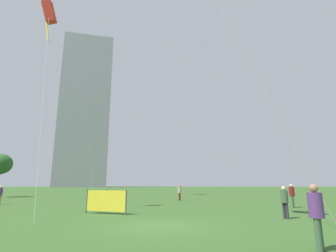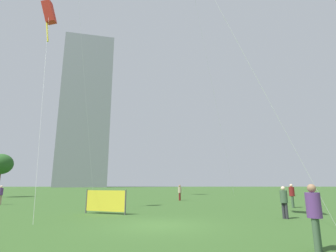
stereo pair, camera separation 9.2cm
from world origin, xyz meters
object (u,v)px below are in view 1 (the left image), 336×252
object	(u,v)px
person_standing_2	(316,212)
kite_flying_2	(49,13)
person_standing_0	(0,194)
park_tree_0	(0,164)
event_banner	(106,201)
person_standing_5	(180,191)
distant_highrise_0	(86,111)
person_standing_3	(292,194)
person_standing_1	(285,200)

from	to	relation	value
person_standing_2	kite_flying_2	xyz separation A→B (m)	(-12.54, 9.95, 13.10)
person_standing_0	park_tree_0	distance (m)	14.62
person_standing_0	event_banner	world-z (taller)	person_standing_0
person_standing_5	kite_flying_2	xyz separation A→B (m)	(-10.36, -10.91, 13.17)
distant_highrise_0	person_standing_3	bearing A→B (deg)	-78.39
person_standing_2	distant_highrise_0	distance (m)	138.70
park_tree_0	distant_highrise_0	size ratio (longest dim) A/B	0.07
person_standing_5	event_banner	size ratio (longest dim) A/B	0.63
person_standing_0	person_standing_5	size ratio (longest dim) A/B	0.99
event_banner	person_standing_0	bearing A→B (deg)	145.72
person_standing_5	kite_flying_2	distance (m)	19.99
kite_flying_2	distant_highrise_0	distance (m)	122.70
person_standing_2	person_standing_3	size ratio (longest dim) A/B	1.01
event_banner	kite_flying_2	bearing A→B (deg)	166.03
person_standing_0	park_tree_0	xyz separation A→B (m)	(-7.62, 12.04, 3.30)
person_standing_2	person_standing_0	bearing A→B (deg)	-90.04
person_standing_0	kite_flying_2	xyz separation A→B (m)	(5.14, -5.73, 13.18)
person_standing_5	park_tree_0	world-z (taller)	park_tree_0
person_standing_5	kite_flying_2	bearing A→B (deg)	-19.11
kite_flying_2	distant_highrise_0	world-z (taller)	distant_highrise_0
park_tree_0	event_banner	xyz separation A→B (m)	(17.90, -19.05, -3.47)
person_standing_1	person_standing_2	bearing A→B (deg)	-52.64
person_standing_3	person_standing_0	bearing A→B (deg)	-61.68
person_standing_3	distant_highrise_0	distance (m)	129.65
person_standing_2	person_standing_3	bearing A→B (deg)	-162.66
person_standing_3	distant_highrise_0	bearing A→B (deg)	-119.87
park_tree_0	kite_flying_2	bearing A→B (deg)	-54.33
person_standing_1	event_banner	size ratio (longest dim) A/B	0.62
person_standing_1	kite_flying_2	xyz separation A→B (m)	(-14.68, 3.61, 13.17)
park_tree_0	event_banner	distance (m)	26.37
person_standing_3	kite_flying_2	distance (m)	22.45
event_banner	person_standing_3	bearing A→B (deg)	15.73
person_standing_0	person_standing_2	world-z (taller)	person_standing_2
person_standing_0	kite_flying_2	distance (m)	15.26
person_standing_3	person_standing_5	bearing A→B (deg)	-101.38
kite_flying_2	person_standing_1	bearing A→B (deg)	-13.80
kite_flying_2	distant_highrise_0	bearing A→B (deg)	105.17
distant_highrise_0	event_banner	bearing A→B (deg)	-84.61
kite_flying_2	park_tree_0	world-z (taller)	kite_flying_2
person_standing_2	distant_highrise_0	world-z (taller)	distant_highrise_0
person_standing_0	person_standing_2	distance (m)	23.63
person_standing_5	person_standing_1	bearing A→B (deg)	40.97
person_standing_1	distant_highrise_0	world-z (taller)	distant_highrise_0
person_standing_1	person_standing_5	bearing A→B (deg)	162.59
person_standing_2	person_standing_5	distance (m)	20.98
park_tree_0	event_banner	bearing A→B (deg)	-46.78
person_standing_1	person_standing_5	size ratio (longest dim) A/B	1.00
person_standing_2	distant_highrise_0	xyz separation A→B (m)	(-43.95, 125.84, 38.35)
distant_highrise_0	event_banner	xyz separation A→B (m)	(36.55, -117.17, -38.61)
person_standing_1	kite_flying_2	size ratio (longest dim) A/B	0.11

